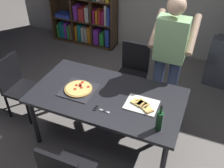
# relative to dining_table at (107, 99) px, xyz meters

# --- Properties ---
(ground_plane) EXTENTS (12.00, 12.00, 0.00)m
(ground_plane) POSITION_rel_dining_table_xyz_m (0.00, 0.00, -0.68)
(ground_plane) COLOR gray
(dining_table) EXTENTS (1.79, 0.97, 0.75)m
(dining_table) POSITION_rel_dining_table_xyz_m (0.00, 0.00, 0.00)
(dining_table) COLOR #232328
(dining_table) RESTS_ON ground_plane
(chair_far_side) EXTENTS (0.42, 0.42, 0.90)m
(chair_far_side) POSITION_rel_dining_table_xyz_m (0.00, 0.97, -0.17)
(chair_far_side) COLOR black
(chair_far_side) RESTS_ON ground_plane
(chair_left_end) EXTENTS (0.42, 0.42, 0.90)m
(chair_left_end) POSITION_rel_dining_table_xyz_m (-1.38, 0.00, -0.17)
(chair_left_end) COLOR black
(chair_left_end) RESTS_ON ground_plane
(person_serving_pizza) EXTENTS (0.55, 0.54, 1.75)m
(person_serving_pizza) POSITION_rel_dining_table_xyz_m (0.54, 0.75, 0.32)
(person_serving_pizza) COLOR #38476B
(person_serving_pizza) RESTS_ON ground_plane
(pepperoni_pizza_on_tray) EXTENTS (0.39, 0.39, 0.04)m
(pepperoni_pizza_on_tray) POSITION_rel_dining_table_xyz_m (-0.35, -0.06, 0.08)
(pepperoni_pizza_on_tray) COLOR #2D2D33
(pepperoni_pizza_on_tray) RESTS_ON dining_table
(pizza_slices_on_towel) EXTENTS (0.36, 0.28, 0.03)m
(pizza_slices_on_towel) POSITION_rel_dining_table_xyz_m (0.44, -0.03, 0.08)
(pizza_slices_on_towel) COLOR white
(pizza_slices_on_towel) RESTS_ON dining_table
(wine_bottle) EXTENTS (0.07, 0.07, 0.32)m
(wine_bottle) POSITION_rel_dining_table_xyz_m (0.69, -0.30, 0.19)
(wine_bottle) COLOR #194723
(wine_bottle) RESTS_ON dining_table
(kitchen_scissors) EXTENTS (0.19, 0.09, 0.01)m
(kitchen_scissors) POSITION_rel_dining_table_xyz_m (0.02, -0.27, 0.07)
(kitchen_scissors) COLOR silver
(kitchen_scissors) RESTS_ON dining_table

